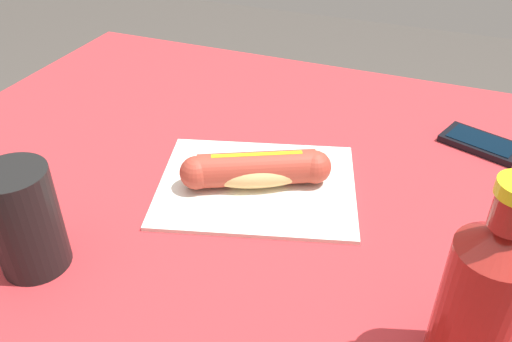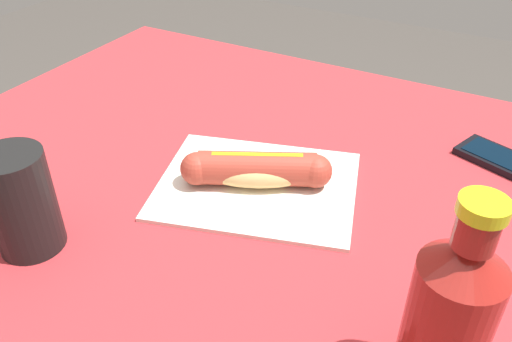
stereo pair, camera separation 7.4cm
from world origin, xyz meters
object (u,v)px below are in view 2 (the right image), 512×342
object	(u,v)px
drinking_cup	(21,202)
cell_phone	(499,159)
hot_dog	(256,171)
soda_bottle	(449,317)

from	to	relation	value
drinking_cup	cell_phone	bearing A→B (deg)	44.59
hot_dog	drinking_cup	xyz separation A→B (m)	(-0.19, -0.24, 0.04)
hot_dog	cell_phone	xyz separation A→B (m)	(0.30, 0.24, -0.02)
hot_dog	drinking_cup	bearing A→B (deg)	-128.45
hot_dog	cell_phone	bearing A→B (deg)	39.07
soda_bottle	hot_dog	bearing A→B (deg)	146.60
drinking_cup	soda_bottle	bearing A→B (deg)	5.12
soda_bottle	cell_phone	bearing A→B (deg)	89.70
hot_dog	drinking_cup	world-z (taller)	drinking_cup
hot_dog	drinking_cup	distance (m)	0.30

